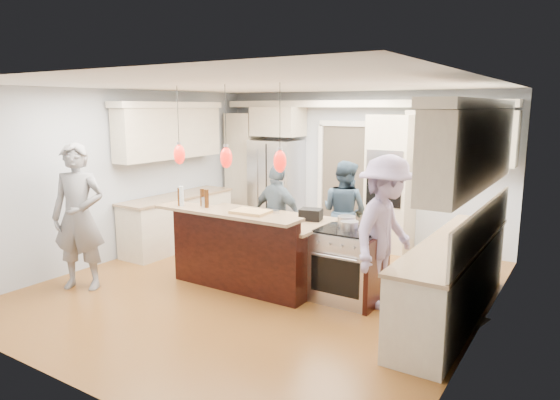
{
  "coord_description": "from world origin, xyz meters",
  "views": [
    {
      "loc": [
        3.68,
        -5.4,
        2.43
      ],
      "look_at": [
        0.0,
        0.35,
        1.15
      ],
      "focal_mm": 32.0,
      "sensor_mm": 36.0,
      "label": 1
    }
  ],
  "objects_px": {
    "refrigerator": "(276,186)",
    "kitchen_island": "(254,248)",
    "island_range": "(349,266)",
    "person_bar_end": "(79,217)",
    "person_far_left": "(344,212)"
  },
  "relations": [
    {
      "from": "kitchen_island",
      "to": "person_bar_end",
      "type": "distance_m",
      "value": 2.39
    },
    {
      "from": "person_far_left",
      "to": "refrigerator",
      "type": "bearing_deg",
      "value": -17.99
    },
    {
      "from": "island_range",
      "to": "person_bar_end",
      "type": "xyz_separation_m",
      "value": [
        -3.23,
        -1.54,
        0.53
      ]
    },
    {
      "from": "kitchen_island",
      "to": "person_bar_end",
      "type": "relative_size",
      "value": 1.07
    },
    {
      "from": "kitchen_island",
      "to": "island_range",
      "type": "bearing_deg",
      "value": 3.08
    },
    {
      "from": "island_range",
      "to": "person_far_left",
      "type": "distance_m",
      "value": 1.68
    },
    {
      "from": "island_range",
      "to": "person_bar_end",
      "type": "height_order",
      "value": "person_bar_end"
    },
    {
      "from": "person_bar_end",
      "to": "refrigerator",
      "type": "bearing_deg",
      "value": 55.85
    },
    {
      "from": "kitchen_island",
      "to": "island_range",
      "type": "height_order",
      "value": "kitchen_island"
    },
    {
      "from": "person_bar_end",
      "to": "person_far_left",
      "type": "xyz_separation_m",
      "value": [
        2.47,
        2.99,
        -0.18
      ]
    },
    {
      "from": "refrigerator",
      "to": "kitchen_island",
      "type": "xyz_separation_m",
      "value": [
        1.3,
        -2.57,
        -0.41
      ]
    },
    {
      "from": "refrigerator",
      "to": "person_far_left",
      "type": "height_order",
      "value": "refrigerator"
    },
    {
      "from": "refrigerator",
      "to": "person_bar_end",
      "type": "xyz_separation_m",
      "value": [
        -0.52,
        -4.03,
        0.09
      ]
    },
    {
      "from": "island_range",
      "to": "person_bar_end",
      "type": "bearing_deg",
      "value": -154.56
    },
    {
      "from": "refrigerator",
      "to": "person_far_left",
      "type": "relative_size",
      "value": 1.12
    }
  ]
}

